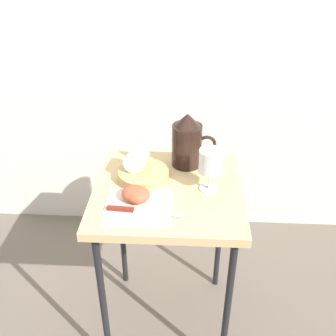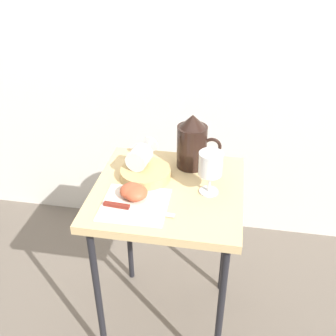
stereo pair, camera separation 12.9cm
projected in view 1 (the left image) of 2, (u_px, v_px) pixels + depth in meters
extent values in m
plane|color=#665B51|center=(168.00, 318.00, 1.70)|extent=(6.00, 6.00, 0.00)
cube|color=silver|center=(177.00, 7.00, 1.67)|extent=(2.40, 0.03, 2.29)
cube|color=tan|center=(168.00, 192.00, 1.34)|extent=(0.50, 0.49, 0.03)
cylinder|color=black|center=(103.00, 305.00, 1.36)|extent=(0.02, 0.02, 0.65)
cylinder|color=black|center=(227.00, 311.00, 1.34)|extent=(0.02, 0.02, 0.65)
cylinder|color=black|center=(122.00, 227.00, 1.71)|extent=(0.02, 0.02, 0.65)
cylinder|color=black|center=(220.00, 230.00, 1.69)|extent=(0.02, 0.02, 0.65)
cube|color=silver|center=(138.00, 207.00, 1.24)|extent=(0.21, 0.20, 0.00)
cylinder|color=tan|center=(143.00, 175.00, 1.37)|extent=(0.18, 0.18, 0.03)
cylinder|color=black|center=(187.00, 145.00, 1.42)|extent=(0.11, 0.11, 0.16)
cylinder|color=orange|center=(187.00, 153.00, 1.44)|extent=(0.10, 0.10, 0.09)
cone|color=black|center=(187.00, 120.00, 1.37)|extent=(0.09, 0.09, 0.05)
torus|color=black|center=(207.00, 144.00, 1.42)|extent=(0.07, 0.01, 0.07)
cylinder|color=silver|center=(209.00, 188.00, 1.33)|extent=(0.06, 0.06, 0.00)
cylinder|color=silver|center=(209.00, 179.00, 1.31)|extent=(0.01, 0.01, 0.07)
cylinder|color=silver|center=(211.00, 161.00, 1.27)|extent=(0.08, 0.08, 0.08)
cylinder|color=orange|center=(210.00, 165.00, 1.28)|extent=(0.07, 0.07, 0.04)
cylinder|color=silver|center=(136.00, 159.00, 1.36)|extent=(0.09, 0.09, 0.07)
cylinder|color=silver|center=(142.00, 150.00, 1.41)|extent=(0.02, 0.06, 0.01)
cylinder|color=silver|center=(144.00, 146.00, 1.44)|extent=(0.06, 0.01, 0.06)
ellipsoid|color=#C15133|center=(134.00, 193.00, 1.26)|extent=(0.08, 0.08, 0.04)
ellipsoid|color=#C15133|center=(138.00, 195.00, 1.26)|extent=(0.08, 0.08, 0.04)
cube|color=silver|center=(157.00, 213.00, 1.21)|extent=(0.15, 0.03, 0.00)
cube|color=maroon|center=(120.00, 209.00, 1.22)|extent=(0.09, 0.02, 0.01)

